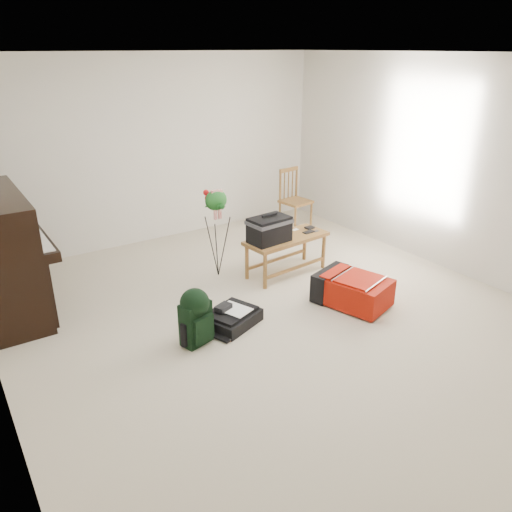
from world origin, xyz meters
TOP-DOWN VIEW (x-y plane):
  - floor at (0.00, 0.00)m, footprint 5.00×5.50m
  - ceiling at (0.00, 0.00)m, footprint 5.00×5.50m
  - wall_back at (0.00, 2.75)m, footprint 5.00×0.04m
  - wall_right at (2.50, 0.00)m, footprint 0.04×5.50m
  - piano at (-2.19, 1.60)m, footprint 0.71×1.50m
  - bench at (0.56, 0.77)m, footprint 1.08×0.51m
  - dining_chair at (1.83, 2.02)m, footprint 0.43×0.43m
  - red_suitcase at (0.85, -0.22)m, footprint 0.69×0.87m
  - black_duffel at (-0.44, 0.08)m, footprint 0.63×0.57m
  - green_backpack at (-0.88, -0.03)m, footprint 0.31×0.29m
  - flower_stand at (0.02, 1.16)m, footprint 0.38×0.38m

SIDE VIEW (x-z plane):
  - floor at x=0.00m, z-range -0.01..0.01m
  - black_duffel at x=-0.44m, z-range -0.03..0.19m
  - red_suitcase at x=0.85m, z-range 0.01..0.33m
  - green_backpack at x=-0.88m, z-range 0.03..0.58m
  - dining_chair at x=1.83m, z-range -0.01..0.89m
  - flower_stand at x=0.02m, z-range -0.01..1.08m
  - bench at x=0.56m, z-range 0.17..0.97m
  - piano at x=-2.19m, z-range -0.03..1.22m
  - wall_back at x=0.00m, z-range 0.00..2.50m
  - wall_right at x=2.50m, z-range 0.00..2.50m
  - ceiling at x=0.00m, z-range 2.50..2.50m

